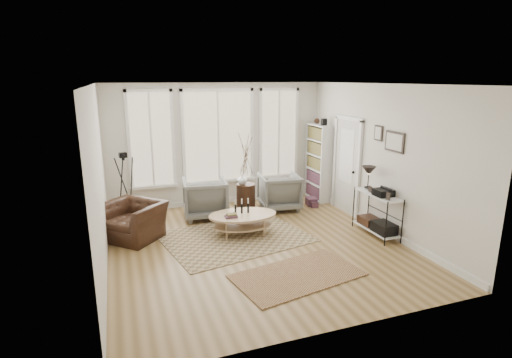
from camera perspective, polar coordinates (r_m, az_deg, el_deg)
name	(u,v)px	position (r m, az deg, el deg)	size (l,w,h in m)	color
room	(257,170)	(7.06, 0.18, 1.36)	(5.50, 5.54, 2.90)	#9D7C4D
bay_window	(218,138)	(9.56, -5.40, 5.80)	(4.14, 0.12, 2.24)	tan
door	(347,164)	(9.22, 12.85, 2.14)	(0.09, 1.06, 2.22)	silver
bookcase	(318,162)	(10.10, 8.92, 2.38)	(0.31, 0.85, 2.06)	white
low_shelf	(377,210)	(8.13, 16.88, -4.23)	(0.38, 1.08, 1.30)	white
wall_art	(390,139)	(7.96, 18.62, 5.38)	(0.04, 0.88, 0.44)	black
rug_main	(235,237)	(7.82, -2.99, -8.30)	(2.64, 1.98, 0.01)	brown
rug_runner	(298,275)	(6.44, 5.96, -13.47)	(1.97, 1.09, 0.01)	brown
coffee_table	(242,219)	(7.84, -1.96, -5.68)	(1.39, 0.94, 0.61)	tan
armchair_left	(205,198)	(8.86, -7.29, -2.71)	(0.93, 0.95, 0.87)	slate
armchair_right	(279,192)	(9.36, 3.33, -1.81)	(0.89, 0.92, 0.83)	slate
side_table	(246,174)	(9.06, -1.48, 0.67)	(0.43, 0.43, 1.82)	#321D13
vase	(242,179)	(9.06, -1.98, -0.03)	(0.22, 0.22, 0.23)	silver
accent_chair	(133,220)	(8.03, -17.21, -5.68)	(1.08, 0.94, 0.70)	#321D13
tripod_camera	(126,191)	(8.81, -18.10, -1.63)	(0.53, 0.53, 1.52)	black
book_stack_near	(311,201)	(9.78, 7.90, -3.19)	(0.23, 0.30, 0.19)	maroon
book_stack_far	(314,204)	(9.67, 8.27, -3.57)	(0.16, 0.21, 0.13)	maroon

